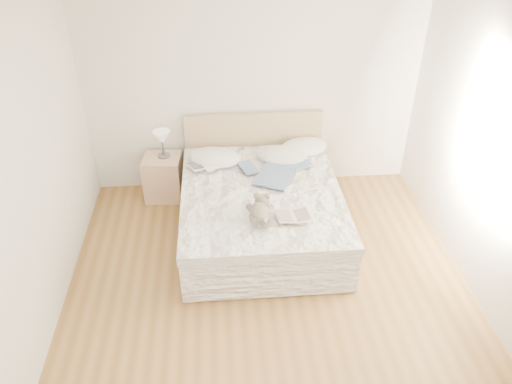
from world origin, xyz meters
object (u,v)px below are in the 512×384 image
table_lamp (162,139)px  photo_book (203,166)px  childrens_book (293,216)px  teddy_bear (259,217)px  nightstand (164,177)px  bed (261,208)px

table_lamp → photo_book: size_ratio=1.01×
table_lamp → childrens_book: table_lamp is taller
photo_book → teddy_bear: bearing=-93.2°
nightstand → photo_book: (0.50, -0.36, 0.35)m
nightstand → childrens_book: childrens_book is taller
photo_book → teddy_bear: (0.56, -1.05, 0.02)m
nightstand → table_lamp: table_lamp is taller
nightstand → childrens_book: 2.01m
nightstand → table_lamp: (0.03, 0.03, 0.52)m
nightstand → photo_book: bearing=-35.7°
photo_book → childrens_book: photo_book is taller
nightstand → teddy_bear: teddy_bear is taller
teddy_bear → childrens_book: bearing=11.0°
teddy_bear → bed: bearing=91.6°
photo_book → teddy_bear: size_ratio=0.96×
bed → teddy_bear: (-0.08, -0.63, 0.34)m
bed → teddy_bear: bed is taller
childrens_book → photo_book: bearing=124.4°
photo_book → table_lamp: bearing=109.2°
photo_book → teddy_bear: teddy_bear is taller
nightstand → photo_book: 0.71m
nightstand → childrens_book: size_ratio=1.60×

